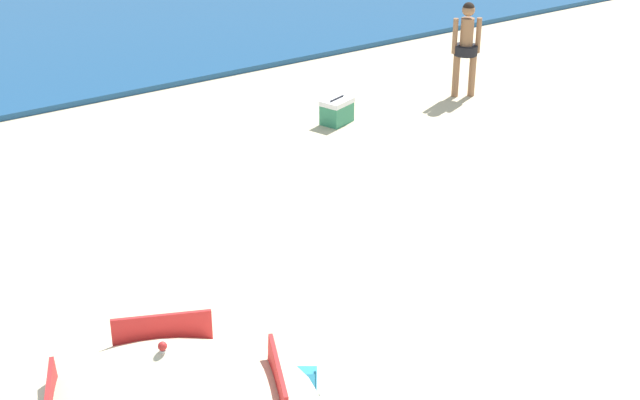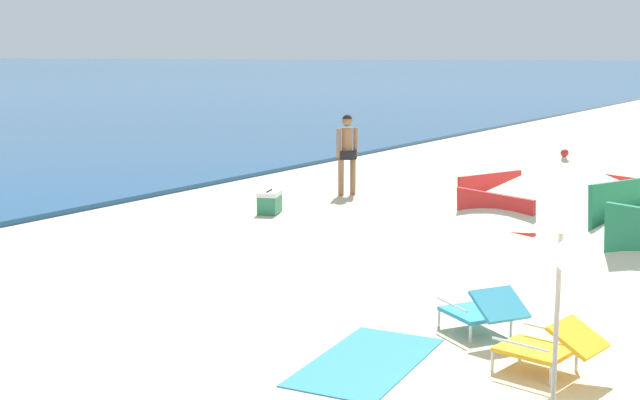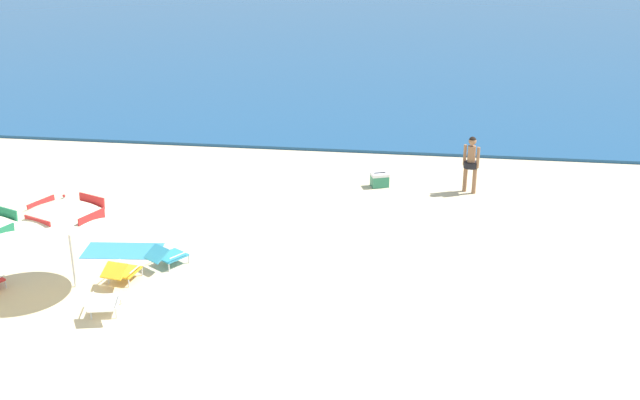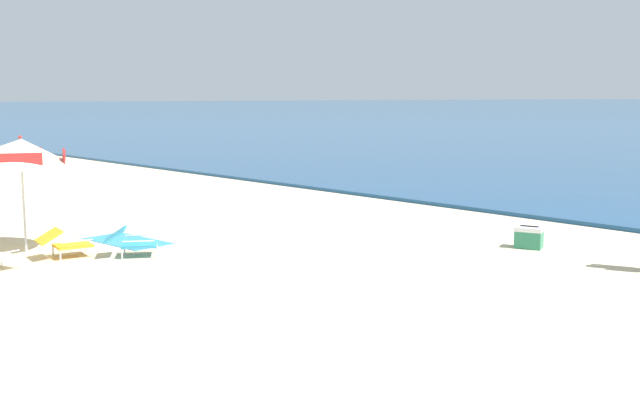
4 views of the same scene
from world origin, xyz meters
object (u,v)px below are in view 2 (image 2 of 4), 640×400
Objects in this scene: lounge_chair_under_umbrella at (550,345)px; lounge_chair_facing_sea at (483,310)px; beach_towel at (366,361)px; cooler_box at (270,202)px; person_standing_near_shore at (347,149)px; beach_umbrella_striped_main at (563,188)px.

lounge_chair_facing_sea is (0.71, 0.90, -0.00)m from lounge_chair_under_umbrella.
beach_towel is at bearing 110.67° from lounge_chair_under_umbrella.
person_standing_near_shore is at bearing -3.03° from cooler_box.
beach_umbrella_striped_main is 11.00m from person_standing_near_shore.
person_standing_near_shore is at bearing 40.43° from lounge_chair_under_umbrella.
person_standing_near_shore reaches higher than lounge_chair_facing_sea.
beach_umbrella_striped_main is at bearing -100.72° from beach_towel.
beach_umbrella_striped_main is 2.79× the size of lounge_chair_facing_sea.
lounge_chair_facing_sea is at bearing -127.56° from cooler_box.
lounge_chair_facing_sea is 8.96m from person_standing_near_shore.
person_standing_near_shore is 2.78× the size of cooler_box.
person_standing_near_shore is (8.58, 6.84, -0.89)m from beach_umbrella_striped_main.
lounge_chair_facing_sea reaches higher than cooler_box.
beach_umbrella_striped_main is 2.97× the size of lounge_chair_under_umbrella.
beach_umbrella_striped_main is at bearing -141.44° from person_standing_near_shore.
person_standing_near_shore is 0.90× the size of beach_towel.
person_standing_near_shore reaches higher than lounge_chair_under_umbrella.
lounge_chair_under_umbrella is at bearing -127.67° from cooler_box.
beach_towel is at bearing 79.28° from beach_umbrella_striped_main.
cooler_box is at bearing 41.92° from beach_towel.
beach_towel is at bearing 154.03° from lounge_chair_facing_sea.
beach_towel is (-5.71, -5.13, -0.20)m from cooler_box.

